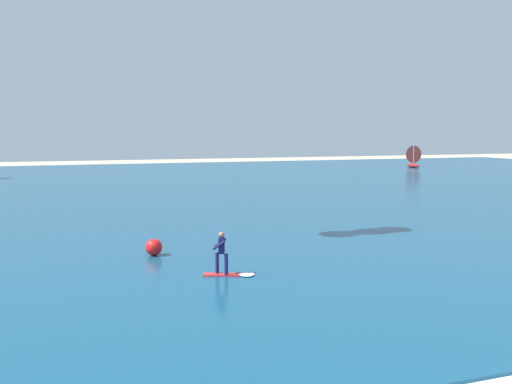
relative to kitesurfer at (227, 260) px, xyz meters
name	(u,v)px	position (x,y,z in m)	size (l,w,h in m)	color
ocean	(147,190)	(2.87, 34.29, -0.65)	(160.00, 90.00, 0.10)	navy
kitesurfer	(227,260)	(0.00, 0.00, 0.00)	(2.03, 1.23, 1.67)	red
sailboat_heeled_over	(412,156)	(46.79, 54.00, 1.12)	(2.75, 3.24, 3.76)	maroon
marker_buoy	(154,247)	(-1.95, 4.48, -0.23)	(0.74, 0.74, 0.74)	red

